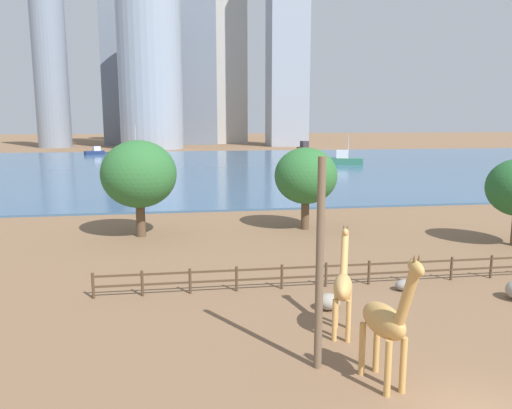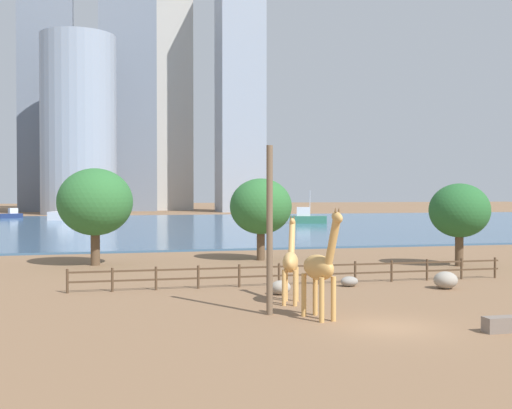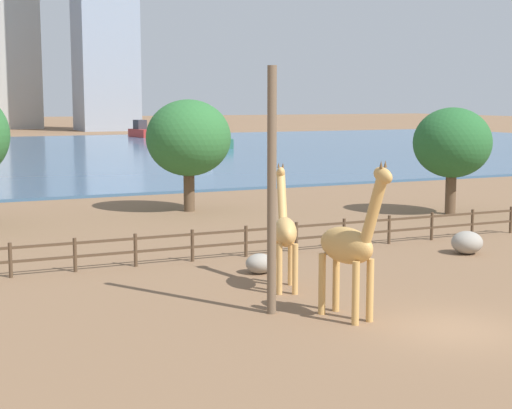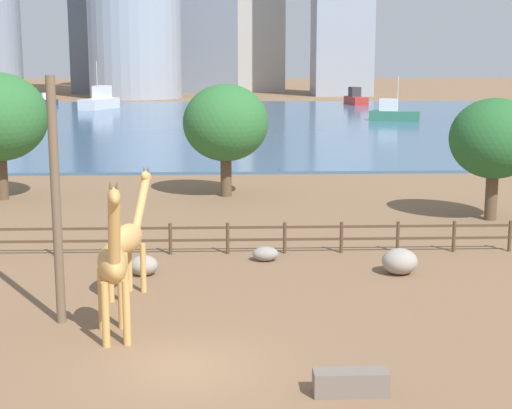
% 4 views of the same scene
% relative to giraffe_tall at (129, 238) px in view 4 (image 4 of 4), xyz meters
% --- Properties ---
extents(ground_plane, '(400.00, 400.00, 0.00)m').
position_rel_giraffe_tall_xyz_m(ground_plane, '(2.23, 73.60, -2.02)').
color(ground_plane, brown).
extents(harbor_water, '(180.00, 86.00, 0.20)m').
position_rel_giraffe_tall_xyz_m(harbor_water, '(2.23, 70.60, -1.92)').
color(harbor_water, '#3D6084').
rests_on(harbor_water, ground).
extents(giraffe_tall, '(1.51, 2.94, 4.24)m').
position_rel_giraffe_tall_xyz_m(giraffe_tall, '(0.00, 0.00, 0.00)').
color(giraffe_tall, tan).
rests_on(giraffe_tall, ground).
extents(giraffe_companion, '(1.27, 2.91, 4.80)m').
position_rel_giraffe_tall_xyz_m(giraffe_companion, '(0.07, -4.18, 0.21)').
color(giraffe_companion, tan).
rests_on(giraffe_companion, ground).
extents(utility_pole, '(0.28, 0.28, 7.48)m').
position_rel_giraffe_tall_xyz_m(utility_pole, '(-1.77, -2.68, 1.72)').
color(utility_pole, brown).
rests_on(utility_pole, ground).
extents(boulder_near_fence, '(1.33, 1.29, 0.97)m').
position_rel_giraffe_tall_xyz_m(boulder_near_fence, '(9.74, 2.31, -1.53)').
color(boulder_near_fence, gray).
rests_on(boulder_near_fence, ground).
extents(boulder_by_pole, '(1.07, 1.00, 0.75)m').
position_rel_giraffe_tall_xyz_m(boulder_by_pole, '(0.20, 2.51, -1.64)').
color(boulder_by_pole, gray).
rests_on(boulder_by_pole, ground).
extents(boulder_small, '(1.04, 0.77, 0.58)m').
position_rel_giraffe_tall_xyz_m(boulder_small, '(4.83, 4.41, -1.73)').
color(boulder_small, gray).
rests_on(boulder_small, ground).
extents(feeding_trough, '(1.80, 0.60, 0.60)m').
position_rel_giraffe_tall_xyz_m(feeding_trough, '(6.25, -8.19, -1.72)').
color(feeding_trough, '#72665B').
rests_on(feeding_trough, ground).
extents(enclosure_fence, '(26.12, 0.14, 1.30)m').
position_rel_giraffe_tall_xyz_m(enclosure_fence, '(2.20, 5.60, -1.25)').
color(enclosure_fence, '#4C3826').
rests_on(enclosure_fence, ground).
extents(tree_center_broad, '(4.90, 4.90, 6.48)m').
position_rel_giraffe_tall_xyz_m(tree_center_broad, '(3.27, 19.16, 2.23)').
color(tree_center_broad, brown).
rests_on(tree_center_broad, ground).
extents(tree_right_tall, '(4.38, 4.38, 6.04)m').
position_rel_giraffe_tall_xyz_m(tree_right_tall, '(16.42, 11.96, 2.01)').
color(tree_right_tall, brown).
rests_on(tree_right_tall, ground).
extents(boat_ferry, '(6.44, 3.91, 5.45)m').
position_rel_giraffe_tall_xyz_m(boat_ferry, '(23.91, 70.48, -0.91)').
color(boat_ferry, '#337259').
rests_on(boat_ferry, harbor_water).
extents(boat_sailboat, '(5.36, 8.34, 7.07)m').
position_rel_giraffe_tall_xyz_m(boat_sailboat, '(-15.76, 94.12, -0.64)').
color(boat_sailboat, silver).
rests_on(boat_sailboat, harbor_water).
extents(boat_tug, '(3.18, 6.71, 2.84)m').
position_rel_giraffe_tall_xyz_m(boat_tug, '(24.73, 103.94, -0.86)').
color(boat_tug, '#B22D28').
rests_on(boat_tug, harbor_water).
extents(boat_barge, '(4.70, 3.53, 1.97)m').
position_rel_giraffe_tall_xyz_m(boat_barge, '(-26.35, 103.88, -1.15)').
color(boat_barge, navy).
rests_on(boat_barge, harbor_water).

